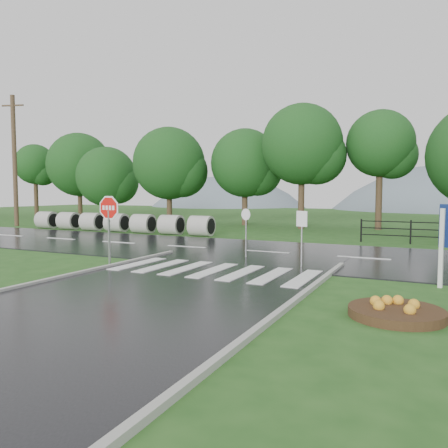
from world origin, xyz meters
The scene contains 12 objects.
ground centered at (0.00, 0.00, 0.00)m, with size 120.00×120.00×0.00m, color #214E1A.
main_road centered at (0.00, 10.00, 0.00)m, with size 90.00×8.00×0.04m, color black.
crosswalk centered at (0.00, 5.00, 0.06)m, with size 6.50×2.80×0.02m.
curb_right centered at (3.55, -4.00, 0.00)m, with size 0.15×24.00×0.12m, color #A3A39B.
hills centered at (3.49, 65.00, -15.54)m, with size 102.00×48.00×48.00m.
treeline centered at (1.00, 24.00, 0.00)m, with size 83.20×5.20×10.00m.
culvert_pipes centered at (-12.26, 15.00, 0.60)m, with size 13.90×1.20×1.20m.
stop_sign centered at (-3.96, 4.60, 1.83)m, with size 1.17×0.06×2.63m.
flower_bed centered at (5.78, 2.09, 0.14)m, with size 1.94×1.94×0.39m.
reg_sign_small centered at (2.37, 6.99, 1.40)m, with size 0.42×0.17×1.96m.
reg_sign_round centered at (-0.19, 8.15, 1.26)m, with size 0.44×0.17×1.95m.
utility_pole_west centered at (-22.34, 15.50, 5.00)m, with size 1.71×0.61×9.84m.
Camera 1 is at (6.45, -7.49, 2.61)m, focal length 35.00 mm.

